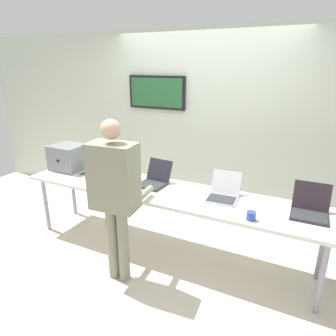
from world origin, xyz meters
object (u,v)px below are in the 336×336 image
at_px(equipment_box, 69,157).
at_px(laptop_station_0, 95,170).
at_px(laptop_station_2, 223,193).
at_px(laptop_station_3, 310,208).
at_px(laptop_station_1, 154,179).
at_px(coffee_mug, 251,216).
at_px(workbench, 165,194).
at_px(person, 115,188).

distance_m(equipment_box, laptop_station_0, 0.45).
relative_size(laptop_station_2, laptop_station_3, 1.12).
distance_m(laptop_station_1, laptop_station_2, 0.83).
bearing_deg(coffee_mug, workbench, 165.77).
relative_size(laptop_station_0, coffee_mug, 4.02).
height_order(laptop_station_1, laptop_station_3, laptop_station_3).
relative_size(equipment_box, laptop_station_3, 1.14).
distance_m(workbench, coffee_mug, 1.02).
distance_m(laptop_station_0, laptop_station_3, 2.49).
height_order(workbench, coffee_mug, coffee_mug).
height_order(workbench, equipment_box, equipment_box).
xyz_separation_m(workbench, equipment_box, (-1.46, 0.08, 0.21)).
distance_m(workbench, laptop_station_0, 1.04).
bearing_deg(equipment_box, laptop_station_3, 0.26).
xyz_separation_m(laptop_station_3, person, (-1.67, -0.71, 0.16)).
bearing_deg(laptop_station_1, coffee_mug, -16.98).
xyz_separation_m(equipment_box, laptop_station_3, (2.92, 0.01, -0.10)).
bearing_deg(equipment_box, coffee_mug, -7.67).
distance_m(workbench, laptop_station_1, 0.25).
xyz_separation_m(workbench, laptop_station_3, (1.45, 0.09, 0.11)).
distance_m(workbench, person, 0.71).
bearing_deg(laptop_station_3, coffee_mug, -143.67).
height_order(workbench, laptop_station_1, laptop_station_1).
xyz_separation_m(laptop_station_0, coffee_mug, (2.02, -0.33, -0.01)).
relative_size(workbench, laptop_station_0, 10.09).
xyz_separation_m(person, coffee_mug, (1.20, 0.37, -0.18)).
bearing_deg(coffee_mug, laptop_station_2, 135.59).
height_order(laptop_station_0, laptop_station_3, laptop_station_3).
relative_size(laptop_station_2, coffee_mug, 4.78).
height_order(laptop_station_0, coffee_mug, laptop_station_0).
bearing_deg(laptop_station_2, equipment_box, -179.41).
bearing_deg(workbench, coffee_mug, -14.23).
xyz_separation_m(laptop_station_1, person, (-0.02, -0.73, 0.16)).
height_order(equipment_box, coffee_mug, equipment_box).
bearing_deg(workbench, laptop_station_0, 175.52).
xyz_separation_m(equipment_box, laptop_station_0, (0.43, 0.00, -0.11)).
bearing_deg(equipment_box, laptop_station_0, 0.13).
relative_size(equipment_box, laptop_station_2, 1.02).
height_order(laptop_station_1, laptop_station_2, laptop_station_1).
xyz_separation_m(laptop_station_2, coffee_mug, (0.36, -0.35, -0.02)).
bearing_deg(person, equipment_box, 150.71).
height_order(laptop_station_0, person, person).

